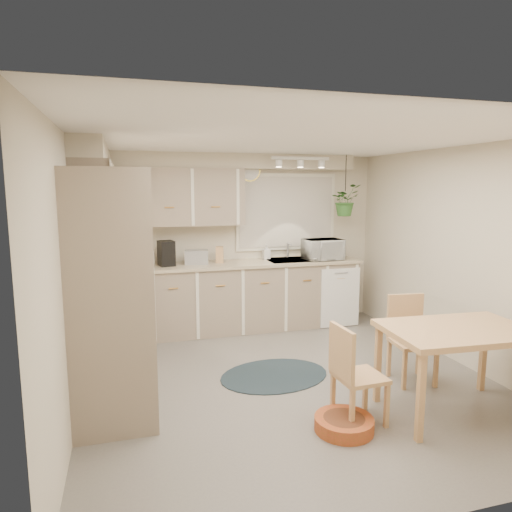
# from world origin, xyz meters

# --- Properties ---
(floor) EXTENTS (4.20, 4.20, 0.00)m
(floor) POSITION_xyz_m (0.00, 0.00, 0.00)
(floor) COLOR #68655C
(floor) RESTS_ON ground
(ceiling) EXTENTS (4.20, 4.20, 0.00)m
(ceiling) POSITION_xyz_m (0.00, 0.00, 2.40)
(ceiling) COLOR white
(ceiling) RESTS_ON wall_back
(wall_back) EXTENTS (4.00, 0.04, 2.40)m
(wall_back) POSITION_xyz_m (0.00, 2.10, 1.20)
(wall_back) COLOR beige
(wall_back) RESTS_ON floor
(wall_front) EXTENTS (4.00, 0.04, 2.40)m
(wall_front) POSITION_xyz_m (0.00, -2.10, 1.20)
(wall_front) COLOR beige
(wall_front) RESTS_ON floor
(wall_left) EXTENTS (0.04, 4.20, 2.40)m
(wall_left) POSITION_xyz_m (-2.00, 0.00, 1.20)
(wall_left) COLOR beige
(wall_left) RESTS_ON floor
(wall_right) EXTENTS (0.04, 4.20, 2.40)m
(wall_right) POSITION_xyz_m (2.00, 0.00, 1.20)
(wall_right) COLOR beige
(wall_right) RESTS_ON floor
(base_cab_left) EXTENTS (0.60, 1.85, 0.90)m
(base_cab_left) POSITION_xyz_m (-1.70, 0.88, 0.45)
(base_cab_left) COLOR gray
(base_cab_left) RESTS_ON floor
(base_cab_back) EXTENTS (3.60, 0.60, 0.90)m
(base_cab_back) POSITION_xyz_m (-0.20, 1.80, 0.45)
(base_cab_back) COLOR gray
(base_cab_back) RESTS_ON floor
(counter_left) EXTENTS (0.64, 1.89, 0.04)m
(counter_left) POSITION_xyz_m (-1.69, 0.88, 0.92)
(counter_left) COLOR tan
(counter_left) RESTS_ON base_cab_left
(counter_back) EXTENTS (3.64, 0.64, 0.04)m
(counter_back) POSITION_xyz_m (-0.20, 1.79, 0.92)
(counter_back) COLOR tan
(counter_back) RESTS_ON base_cab_back
(oven_stack) EXTENTS (0.65, 0.65, 2.10)m
(oven_stack) POSITION_xyz_m (-1.68, -0.38, 1.05)
(oven_stack) COLOR gray
(oven_stack) RESTS_ON floor
(wall_oven_face) EXTENTS (0.02, 0.56, 0.58)m
(wall_oven_face) POSITION_xyz_m (-1.35, -0.38, 1.05)
(wall_oven_face) COLOR silver
(wall_oven_face) RESTS_ON oven_stack
(upper_cab_left) EXTENTS (0.35, 2.00, 0.75)m
(upper_cab_left) POSITION_xyz_m (-1.82, 1.00, 1.83)
(upper_cab_left) COLOR gray
(upper_cab_left) RESTS_ON wall_left
(upper_cab_back) EXTENTS (2.00, 0.35, 0.75)m
(upper_cab_back) POSITION_xyz_m (-1.00, 1.93, 1.83)
(upper_cab_back) COLOR gray
(upper_cab_back) RESTS_ON wall_back
(soffit_left) EXTENTS (0.30, 2.00, 0.20)m
(soffit_left) POSITION_xyz_m (-1.85, 1.00, 2.30)
(soffit_left) COLOR beige
(soffit_left) RESTS_ON wall_left
(soffit_back) EXTENTS (3.60, 0.30, 0.20)m
(soffit_back) POSITION_xyz_m (-0.20, 1.95, 2.30)
(soffit_back) COLOR beige
(soffit_back) RESTS_ON wall_back
(cooktop) EXTENTS (0.52, 0.58, 0.02)m
(cooktop) POSITION_xyz_m (-1.68, 0.30, 0.94)
(cooktop) COLOR silver
(cooktop) RESTS_ON counter_left
(range_hood) EXTENTS (0.40, 0.60, 0.14)m
(range_hood) POSITION_xyz_m (-1.70, 0.30, 1.40)
(range_hood) COLOR silver
(range_hood) RESTS_ON upper_cab_left
(window_blinds) EXTENTS (1.40, 0.02, 1.00)m
(window_blinds) POSITION_xyz_m (0.70, 2.07, 1.60)
(window_blinds) COLOR beige
(window_blinds) RESTS_ON wall_back
(window_frame) EXTENTS (1.50, 0.02, 1.10)m
(window_frame) POSITION_xyz_m (0.70, 2.08, 1.60)
(window_frame) COLOR beige
(window_frame) RESTS_ON wall_back
(sink) EXTENTS (0.70, 0.48, 0.10)m
(sink) POSITION_xyz_m (0.70, 1.80, 0.90)
(sink) COLOR #A0A2A7
(sink) RESTS_ON counter_back
(dishwasher_front) EXTENTS (0.58, 0.02, 0.83)m
(dishwasher_front) POSITION_xyz_m (1.30, 1.49, 0.42)
(dishwasher_front) COLOR silver
(dishwasher_front) RESTS_ON base_cab_back
(track_light_bar) EXTENTS (0.80, 0.04, 0.04)m
(track_light_bar) POSITION_xyz_m (0.70, 1.55, 2.33)
(track_light_bar) COLOR silver
(track_light_bar) RESTS_ON ceiling
(wall_clock) EXTENTS (0.30, 0.03, 0.30)m
(wall_clock) POSITION_xyz_m (0.15, 2.07, 2.18)
(wall_clock) COLOR gold
(wall_clock) RESTS_ON wall_back
(dining_table) EXTENTS (1.27, 0.89, 0.77)m
(dining_table) POSITION_xyz_m (1.15, -1.03, 0.38)
(dining_table) COLOR tan
(dining_table) RESTS_ON floor
(chair_left) EXTENTS (0.41, 0.41, 0.84)m
(chair_left) POSITION_xyz_m (0.28, -0.94, 0.42)
(chair_left) COLOR tan
(chair_left) RESTS_ON floor
(chair_back) EXTENTS (0.45, 0.45, 0.87)m
(chair_back) POSITION_xyz_m (1.18, -0.37, 0.43)
(chair_back) COLOR tan
(chair_back) RESTS_ON floor
(braided_rug) EXTENTS (1.27, 1.02, 0.01)m
(braided_rug) POSITION_xyz_m (-0.11, 0.15, 0.01)
(braided_rug) COLOR black
(braided_rug) RESTS_ON floor
(pet_bed) EXTENTS (0.57, 0.57, 0.11)m
(pet_bed) POSITION_xyz_m (0.09, -1.04, 0.06)
(pet_bed) COLOR #B83E24
(pet_bed) RESTS_ON floor
(microwave) EXTENTS (0.55, 0.33, 0.36)m
(microwave) POSITION_xyz_m (1.12, 1.70, 1.12)
(microwave) COLOR silver
(microwave) RESTS_ON counter_back
(soap_bottle) EXTENTS (0.11, 0.22, 0.10)m
(soap_bottle) POSITION_xyz_m (0.36, 1.95, 0.99)
(soap_bottle) COLOR silver
(soap_bottle) RESTS_ON counter_back
(hanging_plant) EXTENTS (0.52, 0.55, 0.35)m
(hanging_plant) POSITION_xyz_m (1.44, 1.70, 1.72)
(hanging_plant) COLOR #2E5E25
(hanging_plant) RESTS_ON ceiling
(coffee_maker) EXTENTS (0.22, 0.26, 0.33)m
(coffee_maker) POSITION_xyz_m (-1.05, 1.80, 1.10)
(coffee_maker) COLOR black
(coffee_maker) RESTS_ON counter_back
(toaster) EXTENTS (0.33, 0.22, 0.19)m
(toaster) POSITION_xyz_m (-0.65, 1.82, 1.03)
(toaster) COLOR #A0A2A7
(toaster) RESTS_ON counter_back
(knife_block) EXTENTS (0.12, 0.12, 0.22)m
(knife_block) POSITION_xyz_m (-0.34, 1.85, 1.05)
(knife_block) COLOR tan
(knife_block) RESTS_ON counter_back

